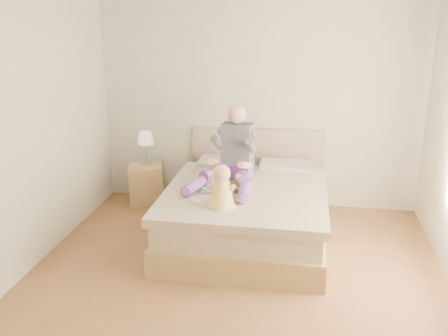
% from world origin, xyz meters
% --- Properties ---
extents(room, '(4.02, 4.22, 2.71)m').
position_xyz_m(room, '(0.08, 0.01, 1.51)').
color(room, brown).
rests_on(room, ground).
extents(bed, '(1.70, 2.18, 1.00)m').
position_xyz_m(bed, '(0.00, 1.08, 0.32)').
color(bed, '#987947').
rests_on(bed, ground).
extents(nightstand, '(0.51, 0.48, 0.52)m').
position_xyz_m(nightstand, '(-1.42, 1.82, 0.26)').
color(nightstand, '#987947').
rests_on(nightstand, ground).
extents(lamp, '(0.21, 0.21, 0.42)m').
position_xyz_m(lamp, '(-1.41, 1.86, 0.84)').
color(lamp, '#B0B3B7').
rests_on(lamp, nightstand).
extents(adult, '(0.71, 1.06, 0.85)m').
position_xyz_m(adult, '(-0.19, 1.19, 0.86)').
color(adult, '#5F3482').
rests_on(adult, bed).
extents(tray, '(0.45, 0.36, 0.12)m').
position_xyz_m(tray, '(-0.24, 0.86, 0.64)').
color(tray, '#B0B3B7').
rests_on(tray, bed).
extents(baby, '(0.28, 0.38, 0.43)m').
position_xyz_m(baby, '(-0.18, 0.40, 0.78)').
color(baby, '#FFD850').
rests_on(baby, bed).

